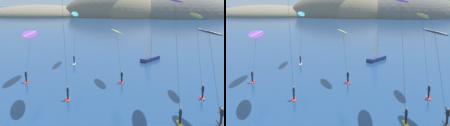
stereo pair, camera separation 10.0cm
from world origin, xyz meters
TOP-DOWN VIEW (x-y plane):
  - headland_island at (18.00, 157.67)m, footprint 150.69×49.27m
  - sailboat_near at (13.09, 41.51)m, footprint 4.57×5.17m
  - kitesurfer_cyan at (-1.21, 40.90)m, footprint 1.07×6.53m
  - kitesurfer_black at (15.86, 17.28)m, footprint 2.36×6.48m
  - kitesurfer_lime at (6.51, 29.53)m, footprint 2.57×5.70m
  - kitesurfer_magenta at (12.60, 19.30)m, footprint 1.44×9.19m
  - kitesurfer_purple at (-6.51, 30.32)m, footprint 1.41×7.12m
  - kitesurfer_yellow at (16.75, 25.43)m, footprint 1.17×7.79m

SIDE VIEW (x-z plane):
  - headland_island at x=18.00m, z-range -15.89..15.89m
  - sailboat_near at x=13.09m, z-range -2.21..3.49m
  - kitesurfer_purple at x=-6.51m, z-range 2.64..9.65m
  - kitesurfer_lime at x=6.51m, z-range 2.73..10.06m
  - kitesurfer_black at x=15.86m, z-range 3.38..12.22m
  - kitesurfer_cyan at x=-1.21m, z-range 3.49..12.75m
  - kitesurfer_yellow at x=16.75m, z-range 3.65..13.66m
  - kitesurfer_magenta at x=12.60m, z-range 4.83..16.78m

